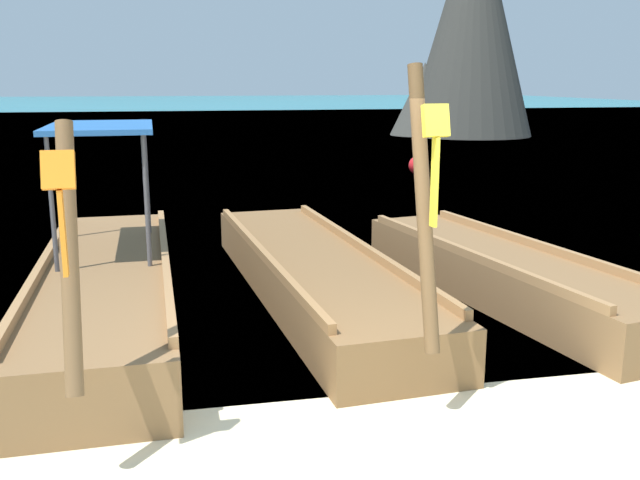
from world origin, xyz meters
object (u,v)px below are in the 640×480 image
karst_rock (469,24)px  mooring_buoy_near (418,165)px  longtail_boat_yellow_ribbon (314,274)px  longtail_boat_orange_ribbon (107,286)px  longtail_boat_green_ribbon (505,274)px

karst_rock → mooring_buoy_near: 16.25m
longtail_boat_yellow_ribbon → longtail_boat_orange_ribbon: bearing=-172.5°
longtail_boat_yellow_ribbon → longtail_boat_green_ribbon: longtail_boat_yellow_ribbon is taller
longtail_boat_orange_ribbon → karst_rock: size_ratio=0.58×
longtail_boat_yellow_ribbon → longtail_boat_green_ribbon: (2.29, -0.54, 0.01)m
longtail_boat_green_ribbon → mooring_buoy_near: longtail_boat_green_ribbon is taller
longtail_boat_orange_ribbon → karst_rock: (14.82, 24.74, 4.88)m
longtail_boat_orange_ribbon → longtail_boat_green_ribbon: (4.74, -0.22, -0.07)m
longtail_boat_green_ribbon → longtail_boat_orange_ribbon: bearing=177.4°
longtail_boat_orange_ribbon → mooring_buoy_near: (7.61, 11.05, -0.10)m
karst_rock → mooring_buoy_near: bearing=-117.8°
longtail_boat_yellow_ribbon → karst_rock: karst_rock is taller
longtail_boat_yellow_ribbon → longtail_boat_green_ribbon: 2.35m
longtail_boat_yellow_ribbon → longtail_boat_green_ribbon: size_ratio=1.20×
longtail_boat_yellow_ribbon → karst_rock: bearing=63.1°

